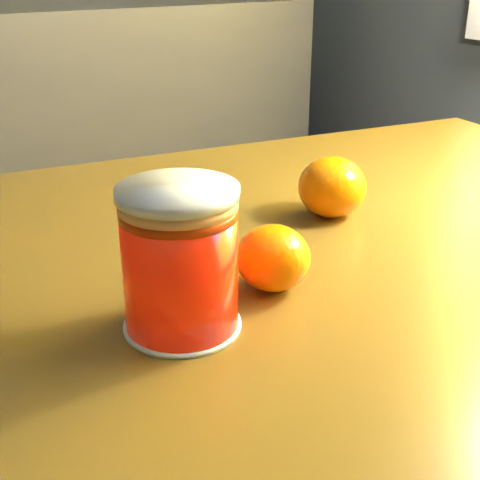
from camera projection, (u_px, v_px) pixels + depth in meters
table at (281, 348)px, 0.64m from camera, size 1.09×0.82×0.76m
juice_glass at (180, 261)px, 0.47m from camera, size 0.08×0.08×0.11m
orange_front at (273, 258)px, 0.53m from camera, size 0.07×0.07×0.05m
orange_back at (332, 187)px, 0.68m from camera, size 0.08×0.08×0.06m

